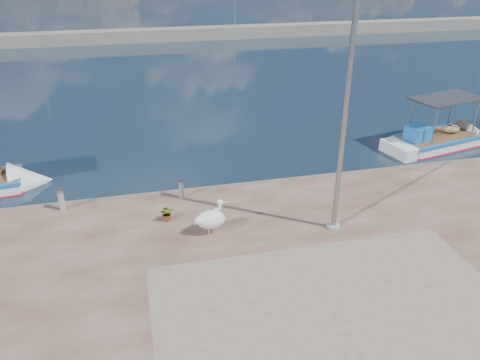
% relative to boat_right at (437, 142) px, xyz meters
% --- Properties ---
extents(ground, '(1400.00, 1400.00, 0.00)m').
position_rel_boat_right_xyz_m(ground, '(-10.69, -7.74, -0.22)').
color(ground, '#162635').
rests_on(ground, ground).
extents(quay_patch, '(9.00, 7.00, 0.01)m').
position_rel_boat_right_xyz_m(quay_patch, '(-9.69, -10.74, 0.28)').
color(quay_patch, gray).
rests_on(quay_patch, quay).
extents(breakwater, '(120.00, 2.20, 7.50)m').
position_rel_boat_right_xyz_m(breakwater, '(-10.70, 32.26, 0.38)').
color(breakwater, gray).
rests_on(breakwater, ground).
extents(boat_right, '(6.13, 3.12, 2.81)m').
position_rel_boat_right_xyz_m(boat_right, '(0.00, 0.00, 0.00)').
color(boat_right, white).
rests_on(boat_right, ground).
extents(pelican, '(1.21, 0.69, 1.16)m').
position_rel_boat_right_xyz_m(pelican, '(-12.07, -5.88, 0.82)').
color(pelican, tan).
rests_on(pelican, quay).
extents(lamp_post, '(0.44, 0.96, 7.00)m').
position_rel_boat_right_xyz_m(lamp_post, '(-8.18, -6.38, 3.58)').
color(lamp_post, gray).
rests_on(lamp_post, quay).
extents(bollard_near, '(0.22, 0.22, 0.67)m').
position_rel_boat_right_xyz_m(bollard_near, '(-12.70, -3.25, 0.64)').
color(bollard_near, gray).
rests_on(bollard_near, quay).
extents(bollard_far, '(0.26, 0.26, 0.79)m').
position_rel_boat_right_xyz_m(bollard_far, '(-16.79, -3.21, 0.71)').
color(bollard_far, gray).
rests_on(bollard_far, quay).
extents(potted_plant, '(0.50, 0.44, 0.53)m').
position_rel_boat_right_xyz_m(potted_plant, '(-13.35, -4.73, 0.55)').
color(potted_plant, '#33722D').
rests_on(potted_plant, quay).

